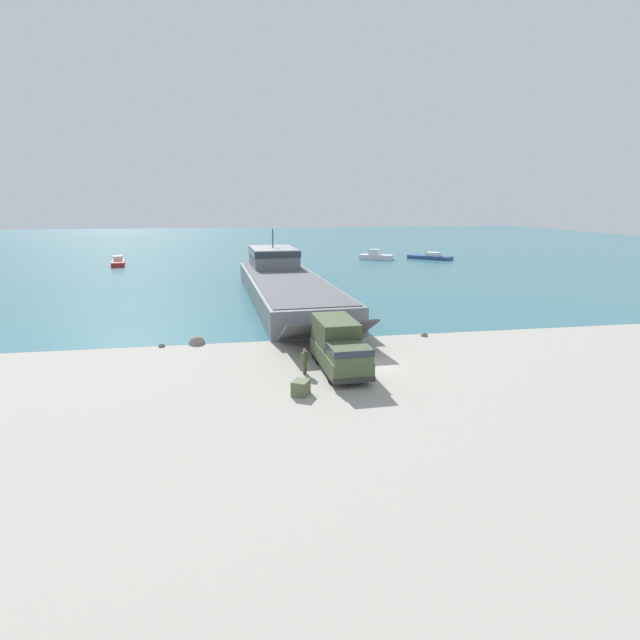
{
  "coord_description": "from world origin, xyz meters",
  "views": [
    {
      "loc": [
        -8.45,
        -30.05,
        10.48
      ],
      "look_at": [
        -2.39,
        4.72,
        2.13
      ],
      "focal_mm": 28.0,
      "sensor_mm": 36.0,
      "label": 1
    }
  ],
  "objects_px": {
    "moored_boat_c": "(430,257)",
    "military_truck": "(339,346)",
    "landing_craft": "(284,282)",
    "cargo_crate": "(301,388)",
    "soldier_on_ramp": "(305,359)",
    "moored_boat_a": "(376,256)",
    "moored_boat_b": "(118,262)"
  },
  "relations": [
    {
      "from": "cargo_crate",
      "to": "moored_boat_b",
      "type": "bearing_deg",
      "value": 109.73
    },
    {
      "from": "moored_boat_c",
      "to": "cargo_crate",
      "type": "bearing_deg",
      "value": -163.78
    },
    {
      "from": "military_truck",
      "to": "moored_boat_b",
      "type": "bearing_deg",
      "value": -158.78
    },
    {
      "from": "military_truck",
      "to": "moored_boat_b",
      "type": "height_order",
      "value": "military_truck"
    },
    {
      "from": "military_truck",
      "to": "moored_boat_b",
      "type": "distance_m",
      "value": 64.8
    },
    {
      "from": "landing_craft",
      "to": "military_truck",
      "type": "relative_size",
      "value": 5.31
    },
    {
      "from": "moored_boat_b",
      "to": "moored_boat_c",
      "type": "bearing_deg",
      "value": 170.78
    },
    {
      "from": "moored_boat_b",
      "to": "cargo_crate",
      "type": "bearing_deg",
      "value": 100.14
    },
    {
      "from": "landing_craft",
      "to": "moored_boat_c",
      "type": "distance_m",
      "value": 46.34
    },
    {
      "from": "moored_boat_a",
      "to": "cargo_crate",
      "type": "bearing_deg",
      "value": 12.37
    },
    {
      "from": "moored_boat_c",
      "to": "moored_boat_a",
      "type": "bearing_deg",
      "value": 128.6
    },
    {
      "from": "soldier_on_ramp",
      "to": "cargo_crate",
      "type": "relative_size",
      "value": 1.66
    },
    {
      "from": "soldier_on_ramp",
      "to": "moored_boat_a",
      "type": "height_order",
      "value": "moored_boat_a"
    },
    {
      "from": "soldier_on_ramp",
      "to": "moored_boat_b",
      "type": "height_order",
      "value": "soldier_on_ramp"
    },
    {
      "from": "military_truck",
      "to": "cargo_crate",
      "type": "height_order",
      "value": "military_truck"
    },
    {
      "from": "military_truck",
      "to": "moored_boat_b",
      "type": "xyz_separation_m",
      "value": [
        -25.71,
        59.47,
        -1.03
      ]
    },
    {
      "from": "cargo_crate",
      "to": "soldier_on_ramp",
      "type": "bearing_deg",
      "value": 78.15
    },
    {
      "from": "landing_craft",
      "to": "cargo_crate",
      "type": "height_order",
      "value": "landing_craft"
    },
    {
      "from": "moored_boat_a",
      "to": "moored_boat_b",
      "type": "xyz_separation_m",
      "value": [
        -45.69,
        -1.33,
        -0.1
      ]
    },
    {
      "from": "landing_craft",
      "to": "moored_boat_c",
      "type": "height_order",
      "value": "landing_craft"
    },
    {
      "from": "landing_craft",
      "to": "moored_boat_c",
      "type": "relative_size",
      "value": 4.77
    },
    {
      "from": "military_truck",
      "to": "cargo_crate",
      "type": "bearing_deg",
      "value": -40.08
    },
    {
      "from": "moored_boat_c",
      "to": "military_truck",
      "type": "bearing_deg",
      "value": -163.05
    },
    {
      "from": "moored_boat_b",
      "to": "cargo_crate",
      "type": "xyz_separation_m",
      "value": [
        22.71,
        -63.33,
        -0.13
      ]
    },
    {
      "from": "landing_craft",
      "to": "cargo_crate",
      "type": "relative_size",
      "value": 37.35
    },
    {
      "from": "military_truck",
      "to": "moored_boat_c",
      "type": "xyz_separation_m",
      "value": [
        30.46,
        59.83,
        -1.14
      ]
    },
    {
      "from": "military_truck",
      "to": "moored_boat_c",
      "type": "height_order",
      "value": "military_truck"
    },
    {
      "from": "moored_boat_b",
      "to": "moored_boat_c",
      "type": "xyz_separation_m",
      "value": [
        56.16,
        0.35,
        -0.11
      ]
    },
    {
      "from": "soldier_on_ramp",
      "to": "moored_boat_c",
      "type": "distance_m",
      "value": 68.61
    },
    {
      "from": "moored_boat_b",
      "to": "moored_boat_c",
      "type": "height_order",
      "value": "moored_boat_b"
    },
    {
      "from": "moored_boat_a",
      "to": "military_truck",
      "type": "bearing_deg",
      "value": 13.75
    },
    {
      "from": "soldier_on_ramp",
      "to": "moored_boat_a",
      "type": "xyz_separation_m",
      "value": [
        22.28,
        61.27,
        -0.31
      ]
    }
  ]
}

